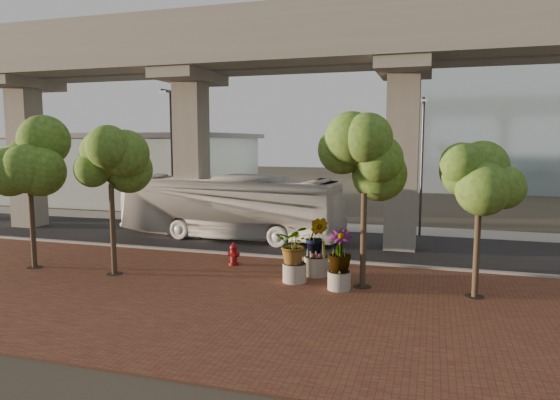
% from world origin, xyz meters
% --- Properties ---
extents(ground, '(160.00, 160.00, 0.00)m').
position_xyz_m(ground, '(0.00, 0.00, 0.00)').
color(ground, '#322D25').
rests_on(ground, ground).
extents(brick_plaza, '(70.00, 13.00, 0.06)m').
position_xyz_m(brick_plaza, '(0.00, -8.00, 0.03)').
color(brick_plaza, brown).
rests_on(brick_plaza, ground).
extents(asphalt_road, '(90.00, 8.00, 0.04)m').
position_xyz_m(asphalt_road, '(0.00, 2.00, 0.02)').
color(asphalt_road, black).
rests_on(asphalt_road, ground).
extents(curb_strip, '(70.00, 0.25, 0.16)m').
position_xyz_m(curb_strip, '(0.00, -2.00, 0.08)').
color(curb_strip, gray).
rests_on(curb_strip, ground).
extents(far_sidewalk, '(90.00, 3.00, 0.06)m').
position_xyz_m(far_sidewalk, '(0.00, 7.50, 0.03)').
color(far_sidewalk, gray).
rests_on(far_sidewalk, ground).
extents(transit_viaduct, '(72.00, 5.60, 12.40)m').
position_xyz_m(transit_viaduct, '(0.00, 2.00, 7.29)').
color(transit_viaduct, gray).
rests_on(transit_viaduct, ground).
extents(station_pavilion, '(23.00, 13.00, 6.30)m').
position_xyz_m(station_pavilion, '(-20.00, 16.00, 3.22)').
color(station_pavilion, silver).
rests_on(station_pavilion, ground).
extents(transit_bus, '(13.37, 4.00, 3.68)m').
position_xyz_m(transit_bus, '(-3.62, 1.98, 1.84)').
color(transit_bus, silver).
rests_on(transit_bus, ground).
extents(fire_hydrant, '(0.51, 0.46, 1.02)m').
position_xyz_m(fire_hydrant, '(-0.98, -3.90, 0.55)').
color(fire_hydrant, maroon).
rests_on(fire_hydrant, ground).
extents(planter_front, '(2.12, 2.12, 2.33)m').
position_xyz_m(planter_front, '(2.39, -5.74, 1.47)').
color(planter_front, gray).
rests_on(planter_front, ground).
extents(planter_right, '(2.15, 2.15, 2.30)m').
position_xyz_m(planter_right, '(4.28, -6.22, 1.45)').
color(planter_right, '#AFAC9E').
rests_on(planter_right, ground).
extents(planter_left, '(2.26, 2.26, 2.48)m').
position_xyz_m(planter_left, '(3.00, -4.53, 1.57)').
color(planter_left, '#ABA89B').
rests_on(planter_left, ground).
extents(street_tree_far_west, '(3.59, 3.59, 6.43)m').
position_xyz_m(street_tree_far_west, '(-9.28, -6.93, 4.83)').
color(street_tree_far_west, '#463828').
rests_on(street_tree_far_west, ground).
extents(street_tree_near_west, '(3.44, 3.44, 6.39)m').
position_xyz_m(street_tree_near_west, '(-5.22, -6.82, 4.86)').
color(street_tree_near_west, '#463828').
rests_on(street_tree_near_west, ground).
extents(street_tree_near_east, '(3.86, 3.86, 6.53)m').
position_xyz_m(street_tree_near_east, '(5.08, -5.64, 4.81)').
color(street_tree_near_east, '#463828').
rests_on(street_tree_near_east, ground).
extents(street_tree_far_east, '(3.04, 3.04, 5.65)m').
position_xyz_m(street_tree_far_east, '(9.13, -5.68, 4.30)').
color(street_tree_far_east, '#463828').
rests_on(street_tree_far_east, ground).
extents(streetlamp_west, '(0.45, 1.32, 9.09)m').
position_xyz_m(streetlamp_west, '(-10.05, 6.78, 5.30)').
color(streetlamp_west, '#2D2E32').
rests_on(streetlamp_west, ground).
extents(streetlamp_east, '(0.40, 1.17, 8.06)m').
position_xyz_m(streetlamp_east, '(6.90, 5.93, 4.71)').
color(streetlamp_east, '#333238').
rests_on(streetlamp_east, ground).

